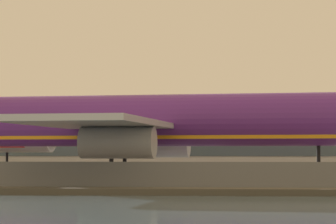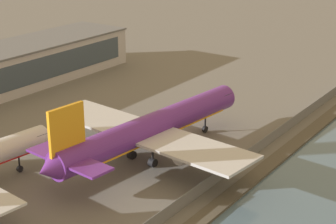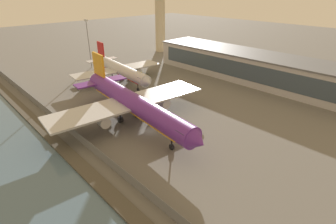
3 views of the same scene
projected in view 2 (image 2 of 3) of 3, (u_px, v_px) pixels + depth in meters
The scene contains 5 objects.
ground_plane at pixel (170, 146), 113.83m from camera, with size 500.00×500.00×0.00m, color #66635E.
shoreline_seawall at pixel (262, 171), 102.66m from camera, with size 320.00×3.00×0.50m.
perimeter_fence at pixel (241, 160), 104.77m from camera, with size 280.00×0.10×2.38m.
cargo_jet_purple at pixel (151, 128), 106.46m from camera, with size 53.75×46.20×16.06m.
baggage_tug at pixel (66, 153), 108.71m from camera, with size 3.58×2.78×1.80m.
Camera 2 is at (-85.86, -59.76, 45.41)m, focal length 60.00 mm.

